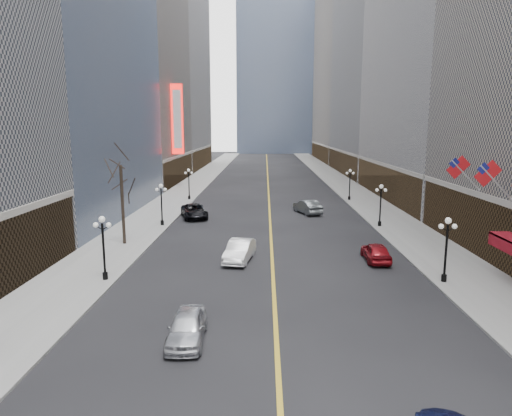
{
  "coord_description": "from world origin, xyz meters",
  "views": [
    {
      "loc": [
        -0.62,
        -0.42,
        10.69
      ],
      "look_at": [
        -0.99,
        18.68,
        7.29
      ],
      "focal_mm": 32.0,
      "sensor_mm": 36.0,
      "label": 1
    }
  ],
  "objects_px": {
    "streetlamp_east_1": "(447,243)",
    "car_nb_mid": "(240,251)",
    "streetlamp_west_3": "(189,181)",
    "streetlamp_east_3": "(350,181)",
    "streetlamp_east_2": "(381,201)",
    "streetlamp_west_1": "(103,241)",
    "car_nb_far": "(194,211)",
    "streetlamp_west_2": "(161,200)",
    "car_sb_mid": "(376,252)",
    "car_nb_near": "(187,327)",
    "car_sb_far": "(307,207)"
  },
  "relations": [
    {
      "from": "streetlamp_east_1",
      "to": "car_nb_far",
      "type": "distance_m",
      "value": 30.85
    },
    {
      "from": "streetlamp_west_2",
      "to": "car_nb_far",
      "type": "xyz_separation_m",
      "value": [
        2.8,
        4.69,
        -2.08
      ]
    },
    {
      "from": "streetlamp_east_1",
      "to": "car_nb_near",
      "type": "distance_m",
      "value": 18.73
    },
    {
      "from": "streetlamp_east_3",
      "to": "streetlamp_west_3",
      "type": "height_order",
      "value": "same"
    },
    {
      "from": "streetlamp_west_1",
      "to": "car_nb_far",
      "type": "distance_m",
      "value": 22.96
    },
    {
      "from": "streetlamp_east_3",
      "to": "streetlamp_west_3",
      "type": "xyz_separation_m",
      "value": [
        -23.6,
        0.0,
        0.0
      ]
    },
    {
      "from": "streetlamp_east_2",
      "to": "streetlamp_west_3",
      "type": "relative_size",
      "value": 1.0
    },
    {
      "from": "streetlamp_west_2",
      "to": "streetlamp_east_3",
      "type": "bearing_deg",
      "value": 37.33
    },
    {
      "from": "streetlamp_west_3",
      "to": "car_sb_far",
      "type": "height_order",
      "value": "streetlamp_west_3"
    },
    {
      "from": "streetlamp_east_3",
      "to": "car_sb_mid",
      "type": "relative_size",
      "value": 1.01
    },
    {
      "from": "streetlamp_east_3",
      "to": "car_sb_mid",
      "type": "bearing_deg",
      "value": -96.39
    },
    {
      "from": "car_nb_far",
      "to": "car_sb_far",
      "type": "height_order",
      "value": "car_sb_far"
    },
    {
      "from": "car_nb_near",
      "to": "car_nb_far",
      "type": "relative_size",
      "value": 0.76
    },
    {
      "from": "streetlamp_east_2",
      "to": "streetlamp_west_2",
      "type": "bearing_deg",
      "value": 180.0
    },
    {
      "from": "streetlamp_east_1",
      "to": "car_sb_mid",
      "type": "height_order",
      "value": "streetlamp_east_1"
    },
    {
      "from": "streetlamp_west_2",
      "to": "streetlamp_west_3",
      "type": "bearing_deg",
      "value": 90.0
    },
    {
      "from": "streetlamp_west_1",
      "to": "car_sb_mid",
      "type": "relative_size",
      "value": 1.01
    },
    {
      "from": "streetlamp_east_1",
      "to": "streetlamp_east_2",
      "type": "bearing_deg",
      "value": 90.0
    },
    {
      "from": "streetlamp_west_1",
      "to": "car_sb_mid",
      "type": "bearing_deg",
      "value": 14.73
    },
    {
      "from": "streetlamp_west_2",
      "to": "car_nb_near",
      "type": "distance_m",
      "value": 27.98
    },
    {
      "from": "streetlamp_east_2",
      "to": "streetlamp_west_1",
      "type": "distance_m",
      "value": 29.68
    },
    {
      "from": "streetlamp_east_1",
      "to": "streetlamp_east_2",
      "type": "relative_size",
      "value": 1.0
    },
    {
      "from": "streetlamp_east_2",
      "to": "car_nb_far",
      "type": "bearing_deg",
      "value": 167.28
    },
    {
      "from": "car_nb_near",
      "to": "car_nb_mid",
      "type": "xyz_separation_m",
      "value": [
        1.89,
        14.14,
        0.07
      ]
    },
    {
      "from": "streetlamp_east_1",
      "to": "car_sb_mid",
      "type": "distance_m",
      "value": 6.67
    },
    {
      "from": "car_nb_mid",
      "to": "car_nb_far",
      "type": "height_order",
      "value": "car_nb_mid"
    },
    {
      "from": "car_sb_mid",
      "to": "car_sb_far",
      "type": "relative_size",
      "value": 0.86
    },
    {
      "from": "car_nb_mid",
      "to": "car_nb_far",
      "type": "bearing_deg",
      "value": 119.31
    },
    {
      "from": "streetlamp_east_1",
      "to": "streetlamp_west_1",
      "type": "bearing_deg",
      "value": 180.0
    },
    {
      "from": "car_sb_mid",
      "to": "car_nb_far",
      "type": "bearing_deg",
      "value": -44.55
    },
    {
      "from": "car_nb_near",
      "to": "car_sb_far",
      "type": "distance_m",
      "value": 35.93
    },
    {
      "from": "car_nb_near",
      "to": "streetlamp_west_3",
      "type": "bearing_deg",
      "value": 97.42
    },
    {
      "from": "streetlamp_west_3",
      "to": "streetlamp_west_1",
      "type": "bearing_deg",
      "value": -90.0
    },
    {
      "from": "car_nb_near",
      "to": "car_sb_mid",
      "type": "height_order",
      "value": "car_sb_mid"
    },
    {
      "from": "streetlamp_west_2",
      "to": "car_nb_near",
      "type": "xyz_separation_m",
      "value": [
        7.28,
        -26.93,
        -2.14
      ]
    },
    {
      "from": "streetlamp_west_1",
      "to": "car_sb_far",
      "type": "height_order",
      "value": "streetlamp_west_1"
    },
    {
      "from": "car_sb_far",
      "to": "streetlamp_east_2",
      "type": "bearing_deg",
      "value": 112.21
    },
    {
      "from": "streetlamp_east_2",
      "to": "streetlamp_west_1",
      "type": "relative_size",
      "value": 1.0
    },
    {
      "from": "streetlamp_west_2",
      "to": "streetlamp_east_1",
      "type": "bearing_deg",
      "value": -37.33
    },
    {
      "from": "streetlamp_east_1",
      "to": "car_nb_mid",
      "type": "distance_m",
      "value": 15.49
    },
    {
      "from": "streetlamp_east_2",
      "to": "streetlamp_west_1",
      "type": "height_order",
      "value": "same"
    },
    {
      "from": "car_sb_far",
      "to": "streetlamp_west_1",
      "type": "bearing_deg",
      "value": 37.29
    },
    {
      "from": "streetlamp_east_2",
      "to": "car_nb_mid",
      "type": "relative_size",
      "value": 0.89
    },
    {
      "from": "streetlamp_west_3",
      "to": "car_sb_far",
      "type": "xyz_separation_m",
      "value": [
        16.51,
        -10.21,
        -2.04
      ]
    },
    {
      "from": "streetlamp_west_3",
      "to": "car_nb_mid",
      "type": "relative_size",
      "value": 0.89
    },
    {
      "from": "streetlamp_east_3",
      "to": "car_sb_far",
      "type": "bearing_deg",
      "value": -124.78
    },
    {
      "from": "streetlamp_east_1",
      "to": "streetlamp_west_2",
      "type": "bearing_deg",
      "value": 142.67
    },
    {
      "from": "streetlamp_west_1",
      "to": "streetlamp_west_2",
      "type": "xyz_separation_m",
      "value": [
        0.0,
        18.0,
        0.0
      ]
    },
    {
      "from": "car_nb_far",
      "to": "car_sb_mid",
      "type": "distance_m",
      "value": 24.58
    },
    {
      "from": "streetlamp_east_2",
      "to": "car_nb_mid",
      "type": "distance_m",
      "value": 19.4
    }
  ]
}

